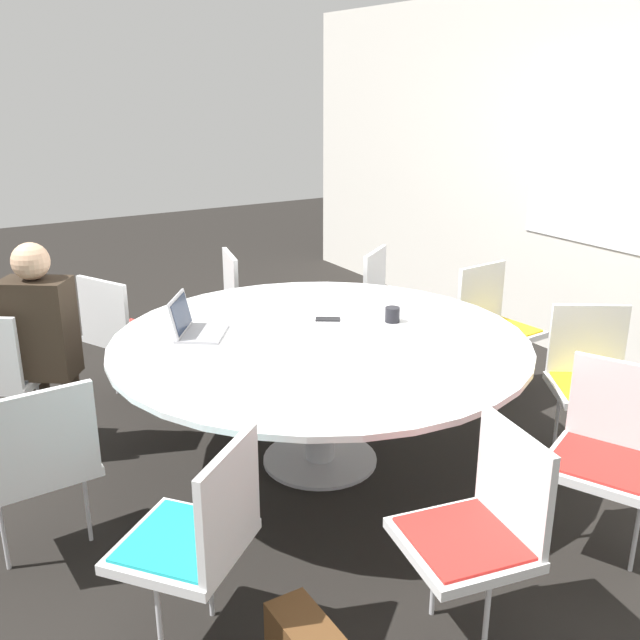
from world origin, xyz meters
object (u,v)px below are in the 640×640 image
object	(u,v)px
chair_9	(122,328)
coffee_cup	(392,315)
chair_2	(198,532)
laptop	(193,325)
cell_phone	(328,319)
chair_4	(607,445)
chair_7	(391,299)
chair_1	(41,457)
chair_5	(592,373)
chair_3	(480,523)
chair_8	(249,299)
person_0	(41,333)
chair_6	(494,320)

from	to	relation	value
chair_9	coffee_cup	bearing A→B (deg)	17.06
chair_2	laptop	size ratio (longest dim) A/B	2.22
chair_2	cell_phone	xyz separation A→B (m)	(-1.22, 1.29, 0.21)
chair_4	chair_7	size ratio (longest dim) A/B	1.00
chair_1	chair_7	size ratio (longest dim) A/B	1.00
chair_2	chair_5	xyz separation A→B (m)	(-0.24, 2.36, 0.00)
chair_7	chair_1	bearing A→B (deg)	-13.69
chair_5	cell_phone	bearing A→B (deg)	-9.19
chair_3	chair_7	xyz separation A→B (m)	(-2.37, 1.36, 0.00)
chair_1	chair_4	size ratio (longest dim) A/B	1.00
chair_7	chair_8	size ratio (longest dim) A/B	1.00
laptop	chair_1	bearing A→B (deg)	156.11
chair_8	laptop	world-z (taller)	laptop
chair_3	laptop	bearing A→B (deg)	21.33
person_0	coffee_cup	xyz separation A→B (m)	(0.88, 1.72, 0.06)
chair_3	chair_4	bearing A→B (deg)	-69.95
chair_8	person_0	xyz separation A→B (m)	(0.55, -1.51, 0.19)
chair_1	cell_phone	distance (m)	1.71
chair_1	chair_9	xyz separation A→B (m)	(-1.45, 0.77, 0.00)
chair_1	chair_8	world-z (taller)	same
chair_1	cell_phone	size ratio (longest dim) A/B	5.61
chair_1	laptop	xyz separation A→B (m)	(-0.54, 0.91, 0.26)
chair_2	coffee_cup	distance (m)	1.89
chair_5	chair_9	size ratio (longest dim) A/B	1.00
chair_1	chair_6	bearing A→B (deg)	3.45
cell_phone	chair_9	bearing A→B (deg)	-140.07
chair_6	person_0	bearing A→B (deg)	-19.53
chair_5	chair_1	bearing A→B (deg)	20.81
person_0	laptop	world-z (taller)	person_0
chair_5	cell_phone	xyz separation A→B (m)	(-0.98, -1.08, 0.21)
chair_6	chair_9	size ratio (longest dim) A/B	1.00
chair_1	chair_8	size ratio (longest dim) A/B	1.00
chair_2	chair_6	size ratio (longest dim) A/B	1.00
chair_7	chair_6	bearing A→B (deg)	77.13
chair_3	chair_5	bearing A→B (deg)	-53.53
chair_4	chair_6	bearing A→B (deg)	-51.95
chair_5	chair_9	world-z (taller)	same
coffee_cup	chair_1	bearing A→B (deg)	-85.15
chair_3	coffee_cup	size ratio (longest dim) A/B	10.25
chair_2	person_0	xyz separation A→B (m)	(-1.88, -0.14, 0.19)
chair_6	cell_phone	size ratio (longest dim) A/B	5.61
chair_9	chair_3	bearing A→B (deg)	-15.61
person_0	chair_6	bearing A→B (deg)	20.69
chair_1	cell_phone	bearing A→B (deg)	9.78
chair_6	laptop	distance (m)	2.04
chair_2	chair_8	distance (m)	2.79
chair_5	laptop	size ratio (longest dim) A/B	2.22
chair_4	coffee_cup	bearing A→B (deg)	-16.53
chair_8	laptop	xyz separation A→B (m)	(1.05, -0.83, 0.26)
chair_4	person_0	distance (m)	2.92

